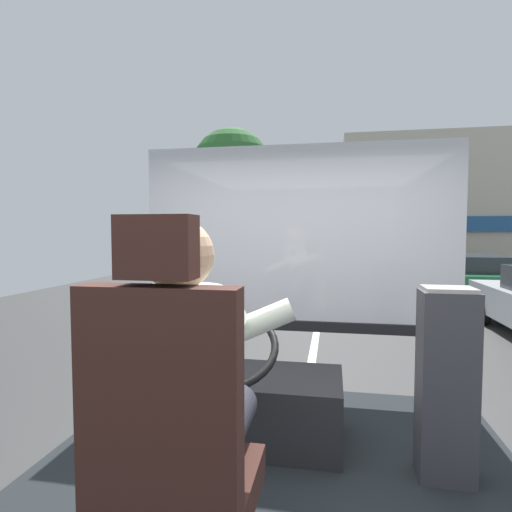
% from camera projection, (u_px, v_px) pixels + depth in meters
% --- Properties ---
extents(ground, '(18.00, 44.00, 0.06)m').
position_uv_depth(ground, '(321.00, 306.00, 10.44)').
color(ground, '#353535').
extents(driver_seat, '(0.48, 0.48, 1.31)m').
position_uv_depth(driver_seat, '(173.00, 457.00, 1.30)').
color(driver_seat, black).
rests_on(driver_seat, bus_floor).
extents(bus_driver, '(0.72, 0.58, 0.85)m').
position_uv_depth(bus_driver, '(187.00, 378.00, 1.41)').
color(bus_driver, '#282833').
rests_on(bus_driver, driver_seat).
extents(steering_console, '(1.10, 1.03, 0.85)m').
position_uv_depth(steering_console, '(249.00, 404.00, 2.50)').
color(steering_console, black).
rests_on(steering_console, bus_floor).
extents(fare_box, '(0.27, 0.20, 0.99)m').
position_uv_depth(fare_box, '(446.00, 384.00, 2.09)').
color(fare_box, '#333338').
rests_on(fare_box, bus_floor).
extents(windshield_panel, '(2.50, 0.08, 1.48)m').
position_uv_depth(windshield_panel, '(297.00, 259.00, 3.29)').
color(windshield_panel, silver).
extents(street_tree, '(2.65, 2.65, 5.30)m').
position_uv_depth(street_tree, '(232.00, 169.00, 13.82)').
color(street_tree, '#4C3828').
rests_on(street_tree, ground).
extents(shop_building, '(9.87, 5.38, 5.95)m').
position_uv_depth(shop_building, '(452.00, 207.00, 18.91)').
color(shop_building, '#BCB29E').
rests_on(shop_building, ground).
extents(parked_car_green, '(1.82, 4.27, 1.21)m').
position_uv_depth(parked_car_green, '(471.00, 275.00, 11.87)').
color(parked_car_green, '#195633').
rests_on(parked_car_green, ground).
extents(parked_car_charcoal, '(1.84, 4.03, 1.22)m').
position_uv_depth(parked_car_charcoal, '(429.00, 261.00, 17.59)').
color(parked_car_charcoal, '#474C51').
rests_on(parked_car_charcoal, ground).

